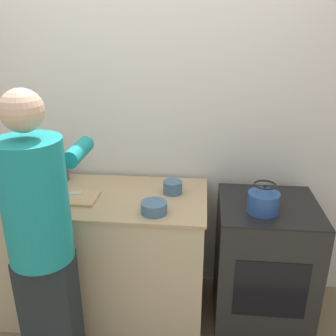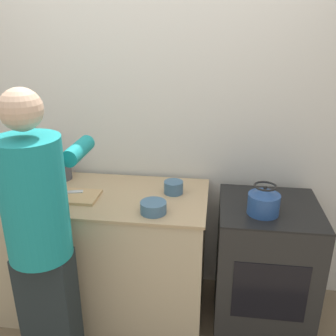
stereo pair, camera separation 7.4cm
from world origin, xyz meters
name	(u,v)px [view 1 (the left image)]	position (x,y,z in m)	size (l,w,h in m)	color
wall_back	(152,124)	(0.00, 0.73, 1.30)	(8.00, 0.05, 2.60)	silver
counter	(96,253)	(-0.36, 0.33, 0.46)	(1.54, 0.69, 0.91)	#C6B28E
oven	(263,265)	(0.80, 0.30, 0.46)	(0.62, 0.61, 0.91)	black
person	(41,235)	(-0.47, -0.21, 0.93)	(0.38, 0.62, 1.71)	#1E262A
cutting_board	(68,197)	(-0.49, 0.26, 0.92)	(0.39, 0.22, 0.02)	tan
knife	(63,194)	(-0.53, 0.28, 0.93)	(0.22, 0.09, 0.01)	silver
kettle	(264,200)	(0.74, 0.20, 0.99)	(0.19, 0.19, 0.18)	#284C8C
bowl_prep	(173,187)	(0.18, 0.41, 0.96)	(0.13, 0.13, 0.08)	#426684
bowl_mixing	(154,208)	(0.09, 0.12, 0.95)	(0.16, 0.16, 0.07)	#426684
canister_jar	(57,169)	(-0.67, 0.55, 1.00)	(0.17, 0.17, 0.17)	#4C4C51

